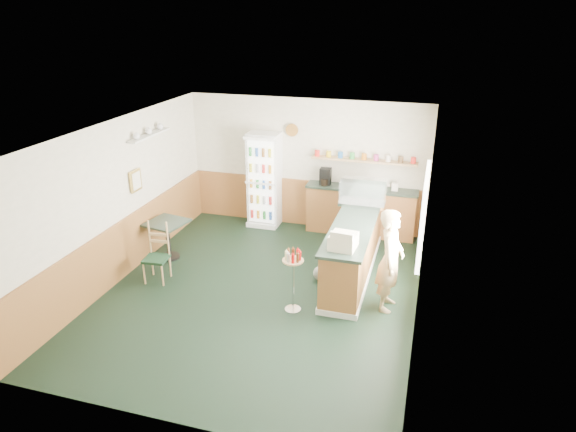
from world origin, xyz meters
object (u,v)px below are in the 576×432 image
at_px(drinks_fridge, 264,180).
at_px(shopkeeper, 390,260).
at_px(cash_register, 343,241).
at_px(cafe_table, 167,233).
at_px(condiment_stand, 293,271).
at_px(display_case, 363,193).
at_px(cafe_chair, 158,250).

height_order(drinks_fridge, shopkeeper, drinks_fridge).
bearing_deg(drinks_fridge, cash_register, -51.72).
distance_m(drinks_fridge, cash_register, 3.55).
bearing_deg(cafe_table, condiment_stand, -21.69).
bearing_deg(cash_register, cafe_table, 172.58).
bearing_deg(cash_register, display_case, 95.06).
relative_size(drinks_fridge, cafe_table, 2.57).
bearing_deg(shopkeeper, cash_register, 107.85).
xyz_separation_m(drinks_fridge, cash_register, (2.20, -2.79, 0.12)).
distance_m(condiment_stand, cafe_table, 2.92).
relative_size(condiment_stand, cafe_table, 1.31).
relative_size(drinks_fridge, shopkeeper, 1.22).
bearing_deg(shopkeeper, drinks_fridge, 52.22).
distance_m(cash_register, condiment_stand, 0.88).
relative_size(cash_register, shopkeeper, 0.25).
bearing_deg(drinks_fridge, display_case, -21.93).
relative_size(display_case, condiment_stand, 0.82).
bearing_deg(cash_register, cafe_chair, -175.06).
distance_m(drinks_fridge, display_case, 2.38).
height_order(shopkeeper, cafe_table, shopkeeper).
height_order(display_case, cash_register, display_case).
distance_m(display_case, cafe_chair, 3.76).
height_order(display_case, shopkeeper, shopkeeper).
height_order(shopkeeper, condiment_stand, shopkeeper).
bearing_deg(display_case, shopkeeper, -68.00).
distance_m(drinks_fridge, shopkeeper, 3.91).
xyz_separation_m(shopkeeper, cafe_table, (-4.10, 0.58, -0.31)).
bearing_deg(cash_register, condiment_stand, -149.74).
relative_size(drinks_fridge, cafe_chair, 1.94).
bearing_deg(display_case, drinks_fridge, 158.07).
distance_m(shopkeeper, condiment_stand, 1.48).
distance_m(shopkeeper, cafe_table, 4.15).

